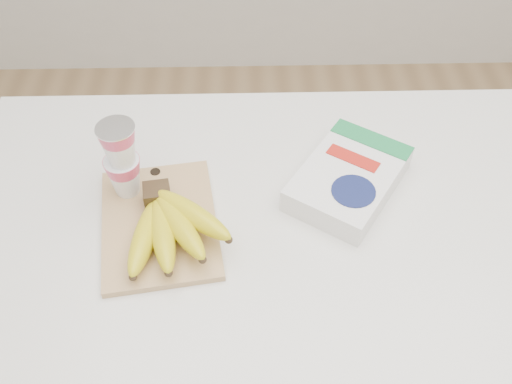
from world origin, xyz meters
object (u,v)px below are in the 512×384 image
cutting_board (159,223)px  cereal_box (349,179)px  yogurt_stack (121,158)px  table (303,378)px  bananas (169,225)px

cutting_board → cereal_box: 0.37m
yogurt_stack → table: bearing=-22.6°
cutting_board → bananas: bananas is taller
cutting_board → bananas: (0.02, -0.03, 0.04)m
bananas → cereal_box: 0.35m
yogurt_stack → cereal_box: 0.42m
bananas → cereal_box: bearing=19.9°
yogurt_stack → cutting_board: bearing=-50.0°
table → bananas: 0.62m
table → cereal_box: 0.56m
table → yogurt_stack: (-0.35, 0.15, 0.61)m
bananas → yogurt_stack: size_ratio=1.32×
cutting_board → bananas: 0.05m
cutting_board → cereal_box: bearing=5.0°
bananas → cereal_box: bananas is taller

